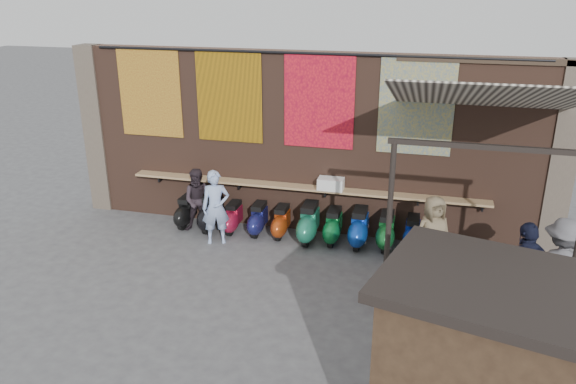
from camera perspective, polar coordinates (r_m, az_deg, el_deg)
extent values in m
plane|color=#474749|center=(10.79, -1.40, -9.17)|extent=(70.00, 70.00, 0.00)
cube|color=brown|center=(12.44, 1.92, 4.93)|extent=(10.00, 0.40, 4.00)
cube|color=#4C4238|center=(14.45, -18.75, 6.06)|extent=(0.50, 0.50, 4.00)
cube|color=#4C4238|center=(12.45, 26.00, 2.83)|extent=(0.50, 0.50, 4.00)
cube|color=#9E7A51|center=(12.38, 1.49, 0.47)|extent=(8.00, 0.32, 0.05)
cube|color=white|center=(12.18, 4.37, 0.84)|extent=(0.55, 0.32, 0.25)
cube|color=maroon|center=(13.26, -13.84, 9.76)|extent=(1.50, 0.02, 2.00)
cube|color=orange|center=(12.48, -6.00, 9.60)|extent=(1.50, 0.02, 2.00)
cube|color=red|center=(11.94, 3.16, 9.18)|extent=(1.50, 0.02, 2.00)
cube|color=#295497|center=(11.72, 12.89, 8.49)|extent=(1.50, 0.02, 2.00)
cylinder|color=black|center=(11.84, 1.78, 13.91)|extent=(9.50, 0.06, 0.06)
imported|color=#98AEDD|center=(12.13, -7.35, -1.56)|extent=(0.70, 0.59, 1.63)
imported|color=#2B2128|center=(12.80, -9.02, -0.84)|extent=(0.86, 0.76, 1.47)
imported|color=black|center=(10.00, 22.84, -7.62)|extent=(1.09, 1.01, 1.79)
imported|color=#5F5D62|center=(10.41, 25.91, -7.02)|extent=(1.26, 0.87, 1.79)
imported|color=#78674C|center=(11.18, 14.45, -4.22)|extent=(0.91, 0.81, 1.57)
cube|color=black|center=(6.93, 19.56, -17.84)|extent=(2.50, 2.11, 2.35)
cube|color=black|center=(6.27, 20.90, -8.89)|extent=(2.81, 2.41, 0.12)
cube|color=gold|center=(7.35, 21.26, -10.76)|extent=(1.17, 0.34, 0.50)
cube|color=#473321|center=(7.80, 20.44, -16.09)|extent=(1.77, 0.54, 0.06)
cube|color=beige|center=(10.10, 19.64, 9.13)|extent=(3.20, 3.28, 0.97)
cube|color=#33261C|center=(11.61, 19.32, 12.52)|extent=(3.30, 0.08, 0.12)
cube|color=black|center=(8.75, 19.96, 4.29)|extent=(3.00, 0.08, 0.08)
cylinder|color=black|center=(9.23, 10.15, -4.07)|extent=(0.09, 0.09, 3.10)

